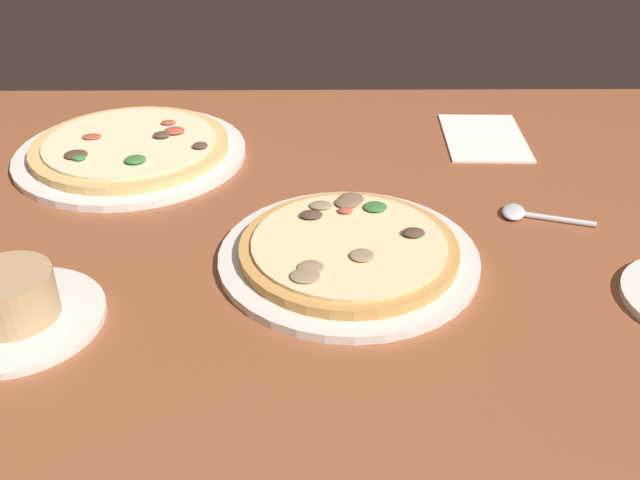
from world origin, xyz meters
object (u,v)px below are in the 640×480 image
Objects in this scene: ramekin_on_saucer at (14,305)px; pizza_main at (349,252)px; spoon at (525,214)px; pizza_side at (131,149)px; paper_menu at (484,137)px.

pizza_main is at bearing -162.06° from ramekin_on_saucer.
pizza_main is at bearing 23.20° from spoon.
spoon is (-52.02, 17.62, -0.72)cm from pizza_side.
ramekin_on_saucer is 58.70cm from spoon.
paper_menu is 23.70cm from spoon.
ramekin_on_saucer is 70.25cm from paper_menu.
paper_menu is (-54.85, -43.85, -1.95)cm from ramekin_on_saucer.
paper_menu is (-21.86, -33.18, -1.04)cm from pizza_main.
pizza_side is at bearing -42.19° from pizza_main.
paper_menu is at bearing -173.30° from pizza_side.
ramekin_on_saucer is at bearing 85.33° from pizza_side.
spoon is (-22.12, -9.48, -0.73)cm from pizza_main.
spoon is at bearing 161.29° from pizza_side.
spoon reaches higher than paper_menu.
pizza_main is 0.89× the size of pizza_side.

